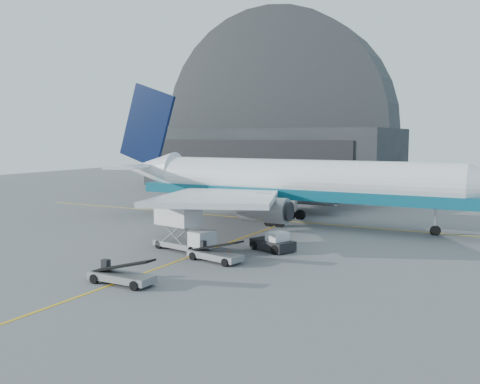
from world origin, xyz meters
The scene contains 9 objects.
ground centered at (0.00, 0.00, 0.00)m, with size 200.00×200.00×0.00m, color #565659.
taxi_lines centered at (0.00, 12.67, 0.01)m, with size 80.00×42.12×0.02m.
hangar centered at (-22.00, 64.95, 9.54)m, with size 50.00×28.30×28.00m.
airliner centered at (-0.01, 18.84, 5.00)m, with size 50.96×49.42×17.88m.
catering_truck centered at (-2.20, -0.07, 2.14)m, with size 6.47×3.44×4.22m.
pushback_tug centered at (5.40, 3.59, 0.69)m, with size 4.51×3.52×1.84m.
belt_loader_a centered at (0.46, -11.69, 0.63)m, with size 5.38×1.94×2.05m.
belt_loader_b centered at (2.79, -2.58, 0.63)m, with size 5.48×2.72×2.05m.
traffic_cone centered at (2.89, -0.30, 0.28)m, with size 0.40×0.40×0.58m.
Camera 1 is at (25.49, -40.47, 10.51)m, focal length 40.00 mm.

